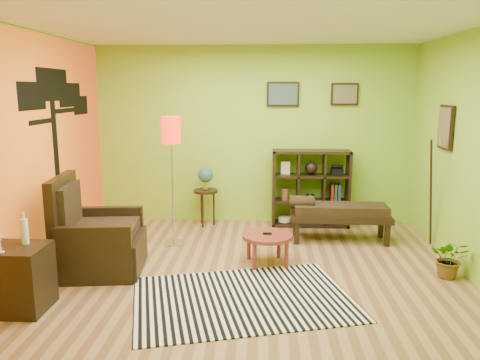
# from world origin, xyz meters

# --- Properties ---
(ground) EXTENTS (5.00, 5.00, 0.00)m
(ground) POSITION_xyz_m (0.00, 0.00, 0.00)
(ground) COLOR #AA7D52
(ground) RESTS_ON ground
(room_shell) EXTENTS (5.04, 4.54, 2.82)m
(room_shell) POSITION_xyz_m (-0.09, 0.01, 1.80)
(room_shell) COLOR #91CA32
(room_shell) RESTS_ON ground
(zebra_rug) EXTENTS (2.52, 2.03, 0.01)m
(zebra_rug) POSITION_xyz_m (-0.03, -0.69, 0.01)
(zebra_rug) COLOR white
(zebra_rug) RESTS_ON ground
(coffee_table) EXTENTS (0.62, 0.62, 0.40)m
(coffee_table) POSITION_xyz_m (0.22, 0.32, 0.33)
(coffee_table) COLOR maroon
(coffee_table) RESTS_ON ground
(armchair) EXTENTS (1.05, 1.05, 1.15)m
(armchair) POSITION_xyz_m (-1.82, 0.01, 0.35)
(armchair) COLOR black
(armchair) RESTS_ON ground
(side_cabinet) EXTENTS (0.54, 0.50, 0.96)m
(side_cabinet) POSITION_xyz_m (-2.20, -1.03, 0.33)
(side_cabinet) COLOR black
(side_cabinet) RESTS_ON ground
(floor_lamp) EXTENTS (0.27, 0.27, 1.77)m
(floor_lamp) POSITION_xyz_m (-1.08, 1.00, 1.44)
(floor_lamp) COLOR silver
(floor_lamp) RESTS_ON ground
(globe_table) EXTENTS (0.38, 0.38, 0.93)m
(globe_table) POSITION_xyz_m (-0.74, 1.95, 0.71)
(globe_table) COLOR black
(globe_table) RESTS_ON ground
(cube_shelf) EXTENTS (1.20, 0.35, 1.20)m
(cube_shelf) POSITION_xyz_m (0.91, 2.03, 0.60)
(cube_shelf) COLOR black
(cube_shelf) RESTS_ON ground
(bench) EXTENTS (1.43, 0.53, 0.65)m
(bench) POSITION_xyz_m (1.21, 1.28, 0.41)
(bench) COLOR black
(bench) RESTS_ON ground
(potted_plant) EXTENTS (0.55, 0.58, 0.36)m
(potted_plant) POSITION_xyz_m (2.30, 0.00, 0.18)
(potted_plant) COLOR #26661E
(potted_plant) RESTS_ON ground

